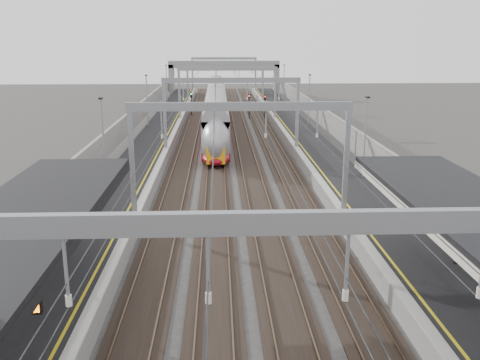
{
  "coord_description": "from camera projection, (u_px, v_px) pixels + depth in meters",
  "views": [
    {
      "loc": [
        -1.25,
        -8.56,
        11.08
      ],
      "look_at": [
        0.0,
        21.92,
        3.01
      ],
      "focal_mm": 40.0,
      "sensor_mm": 36.0,
      "label": 1
    }
  ],
  "objects": [
    {
      "name": "wall_left",
      "position": [
        120.0,
        136.0,
        53.77
      ],
      "size": [
        0.3,
        120.0,
        3.2
      ],
      "primitive_type": "cube",
      "color": "slate",
      "rests_on": "ground"
    },
    {
      "name": "wall_right",
      "position": [
        340.0,
        135.0,
        54.66
      ],
      "size": [
        0.3,
        120.0,
        3.2
      ],
      "primitive_type": "cube",
      "color": "slate",
      "rests_on": "ground"
    },
    {
      "name": "train",
      "position": [
        216.0,
        113.0,
        67.48
      ],
      "size": [
        2.62,
        47.7,
        4.14
      ],
      "color": "maroon",
      "rests_on": "ground"
    },
    {
      "name": "platform_right",
      "position": [
        309.0,
        145.0,
        54.81
      ],
      "size": [
        4.0,
        120.0,
        1.0
      ],
      "primitive_type": "cube",
      "color": "black",
      "rests_on": "ground"
    },
    {
      "name": "overbridge",
      "position": [
        224.0,
        69.0,
        106.39
      ],
      "size": [
        22.0,
        2.2,
        6.9
      ],
      "color": "slate",
      "rests_on": "ground"
    },
    {
      "name": "tracks",
      "position": [
        231.0,
        150.0,
        54.61
      ],
      "size": [
        11.4,
        140.0,
        0.2
      ],
      "color": "black",
      "rests_on": "ground"
    },
    {
      "name": "overhead_line",
      "position": [
        229.0,
        85.0,
        59.44
      ],
      "size": [
        13.0,
        140.0,
        6.6
      ],
      "color": "gray",
      "rests_on": "platform_left"
    },
    {
      "name": "platform_left",
      "position": [
        152.0,
        147.0,
        54.18
      ],
      "size": [
        4.0,
        120.0,
        1.0
      ],
      "primitive_type": "cube",
      "color": "black",
      "rests_on": "ground"
    },
    {
      "name": "signal_green",
      "position": [
        191.0,
        100.0,
        78.58
      ],
      "size": [
        0.32,
        0.32,
        3.48
      ],
      "color": "black",
      "rests_on": "ground"
    },
    {
      "name": "signal_red_far",
      "position": [
        265.0,
        102.0,
        75.53
      ],
      "size": [
        0.32,
        0.32,
        3.48
      ],
      "color": "black",
      "rests_on": "ground"
    },
    {
      "name": "signal_red_near",
      "position": [
        249.0,
        102.0,
        76.23
      ],
      "size": [
        0.32,
        0.32,
        3.48
      ],
      "color": "black",
      "rests_on": "ground"
    }
  ]
}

